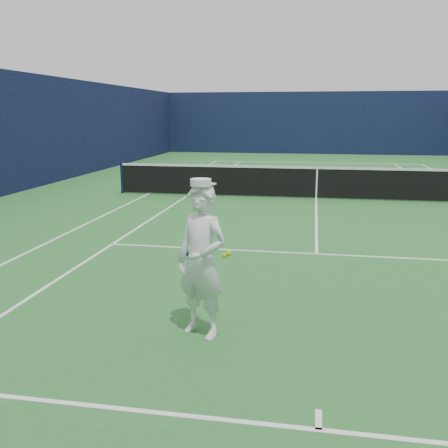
# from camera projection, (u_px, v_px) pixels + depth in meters

# --- Properties ---
(ground) EXTENTS (80.00, 80.00, 0.00)m
(ground) POSITION_uv_depth(u_px,v_px,m) (316.00, 199.00, 15.63)
(ground) COLOR #28692C
(ground) RESTS_ON ground
(court_markings) EXTENTS (11.03, 23.83, 0.01)m
(court_markings) POSITION_uv_depth(u_px,v_px,m) (316.00, 199.00, 15.63)
(court_markings) COLOR white
(court_markings) RESTS_ON ground
(windscreen_fence) EXTENTS (20.12, 36.12, 4.00)m
(windscreen_fence) POSITION_uv_depth(u_px,v_px,m) (319.00, 134.00, 15.20)
(windscreen_fence) COLOR #0E1634
(windscreen_fence) RESTS_ON ground
(tennis_net) EXTENTS (12.88, 0.09, 1.07)m
(tennis_net) POSITION_uv_depth(u_px,v_px,m) (317.00, 181.00, 15.51)
(tennis_net) COLOR #141E4C
(tennis_net) RESTS_ON ground
(tennis_player) EXTENTS (0.79, 0.74, 1.89)m
(tennis_player) POSITION_uv_depth(u_px,v_px,m) (202.00, 261.00, 5.85)
(tennis_player) COLOR white
(tennis_player) RESTS_ON ground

